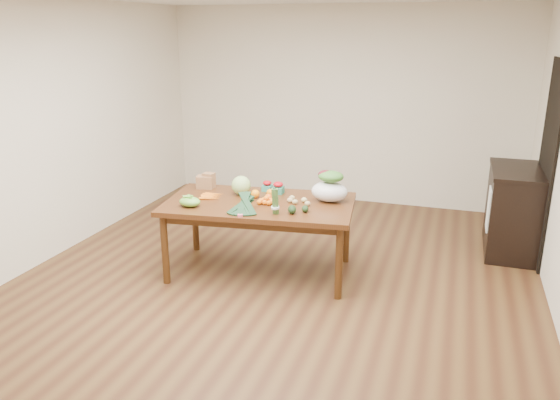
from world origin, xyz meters
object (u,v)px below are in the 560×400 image
(paper_bag, at_px, (205,181))
(kale_bunch, at_px, (243,205))
(salad_bag, at_px, (330,188))
(cabbage, at_px, (241,185))
(cabinet, at_px, (512,210))
(mandarin_cluster, at_px, (266,199))
(asparagus_bundle, at_px, (275,201))
(dining_table, at_px, (260,237))

(paper_bag, xyz_separation_m, kale_bunch, (0.69, -0.64, -0.00))
(paper_bag, height_order, salad_bag, salad_bag)
(salad_bag, bearing_deg, cabbage, -175.84)
(cabinet, distance_m, salad_bag, 2.18)
(mandarin_cluster, distance_m, kale_bunch, 0.36)
(asparagus_bundle, bearing_deg, dining_table, 124.39)
(asparagus_bundle, bearing_deg, cabbage, 131.06)
(paper_bag, xyz_separation_m, mandarin_cluster, (0.80, -0.30, -0.04))
(paper_bag, bearing_deg, kale_bunch, -42.67)
(dining_table, height_order, salad_bag, salad_bag)
(cabinet, distance_m, asparagus_bundle, 2.79)
(dining_table, height_order, cabinet, cabinet)
(paper_bag, relative_size, salad_bag, 0.64)
(dining_table, relative_size, kale_bunch, 4.59)
(mandarin_cluster, xyz_separation_m, salad_bag, (0.57, 0.26, 0.10))
(cabinet, distance_m, mandarin_cluster, 2.78)
(cabinet, bearing_deg, kale_bunch, -144.32)
(dining_table, xyz_separation_m, paper_bag, (-0.72, 0.27, 0.46))
(cabbage, distance_m, salad_bag, 0.91)
(cabinet, height_order, kale_bunch, cabinet)
(dining_table, height_order, mandarin_cluster, mandarin_cluster)
(cabinet, relative_size, salad_bag, 2.83)
(cabinet, bearing_deg, asparagus_bundle, -141.81)
(dining_table, height_order, cabbage, cabbage)
(cabinet, xyz_separation_m, asparagus_bundle, (-2.17, -1.71, 0.40))
(paper_bag, distance_m, cabbage, 0.47)
(kale_bunch, bearing_deg, salad_bag, 34.57)
(cabbage, height_order, salad_bag, salad_bag)
(dining_table, bearing_deg, cabbage, 139.83)
(mandarin_cluster, relative_size, salad_bag, 0.50)
(paper_bag, bearing_deg, salad_bag, -1.55)
(dining_table, distance_m, salad_bag, 0.86)
(cabinet, xyz_separation_m, salad_bag, (-1.79, -1.17, 0.42))
(mandarin_cluster, xyz_separation_m, kale_bunch, (-0.11, -0.34, 0.04))
(kale_bunch, relative_size, salad_bag, 1.11)
(kale_bunch, bearing_deg, cabbage, 106.56)
(cabbage, bearing_deg, salad_bag, 4.16)
(dining_table, bearing_deg, paper_bag, 152.06)
(paper_bag, height_order, kale_bunch, paper_bag)
(paper_bag, height_order, mandarin_cluster, paper_bag)
(mandarin_cluster, bearing_deg, kale_bunch, -107.61)
(dining_table, xyz_separation_m, cabinet, (2.44, 1.40, 0.10))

